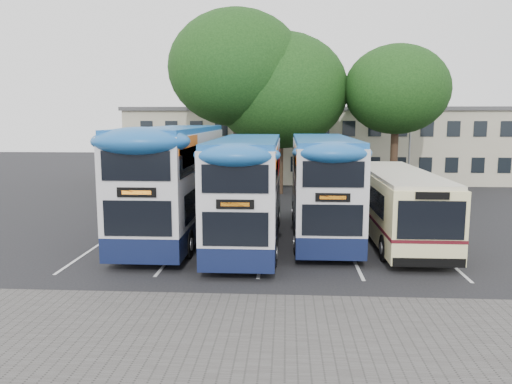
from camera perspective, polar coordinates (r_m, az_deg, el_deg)
The scene contains 12 objects.
ground at distance 17.57m, azimuth 12.79°, elevation -9.40°, with size 120.00×120.00×0.00m, color black.
paving_strip at distance 12.70m, azimuth 7.24°, elevation -16.38°, with size 40.00×6.00×0.01m, color #595654.
bay_lines at distance 22.17m, azimuth 1.04°, elevation -5.43°, with size 14.12×11.00×0.01m.
depot_building at distance 43.64m, azimuth 7.25°, elevation 5.54°, with size 32.40×8.40×6.20m.
lamp_post at distance 37.53m, azimuth 17.28°, elevation 7.72°, with size 0.25×1.05×9.06m.
tree_left at distance 34.50m, azimuth -2.24°, elevation 13.92°, with size 9.16×9.16×12.52m.
tree_mid at distance 35.08m, azimuth 2.77°, elevation 11.48°, with size 9.35×9.35×11.16m.
tree_right at distance 34.65m, azimuth 15.77°, elevation 11.18°, with size 6.89×6.89×10.11m.
bus_dd_left at distance 22.94m, azimuth -9.17°, elevation 1.80°, with size 2.86×11.80×4.92m.
bus_dd_mid at distance 21.28m, azimuth -0.90°, elevation 0.75°, with size 2.61×10.77×4.49m.
bus_dd_right at distance 22.90m, azimuth 7.54°, elevation 1.19°, with size 2.60×10.71×4.46m.
bus_single at distance 22.73m, azimuth 15.82°, elevation -0.98°, with size 2.60×10.22×3.05m.
Camera 1 is at (-2.84, -16.50, 5.33)m, focal length 35.00 mm.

